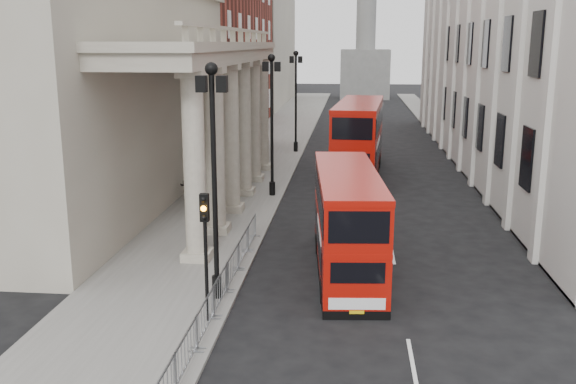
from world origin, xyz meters
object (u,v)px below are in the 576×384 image
object	(u,v)px
lamp_post_mid	(272,115)
bus_far	(359,137)
pedestrian_b	(187,186)
lamp_post_south	(214,167)
traffic_light	(205,234)
pedestrian_a	(216,204)
lamp_post_north	(296,94)
bus_near	(347,220)
pedestrian_c	(236,172)

from	to	relation	value
lamp_post_mid	bus_far	world-z (taller)	lamp_post_mid
bus_far	pedestrian_b	bearing A→B (deg)	-133.03
bus_far	pedestrian_b	size ratio (longest dim) A/B	7.10
lamp_post_south	traffic_light	world-z (taller)	lamp_post_south
lamp_post_south	pedestrian_b	xyz separation A→B (m)	(-4.75, 14.20, -3.95)
traffic_light	pedestrian_a	world-z (taller)	traffic_light
lamp_post_mid	pedestrian_a	bearing A→B (deg)	-109.51
bus_far	pedestrian_a	size ratio (longest dim) A/B	6.57
lamp_post_north	pedestrian_a	distance (m)	22.48
lamp_post_south	traffic_light	size ratio (longest dim) A/B	1.93
bus_near	pedestrian_c	bearing A→B (deg)	110.96
lamp_post_south	traffic_light	bearing A→B (deg)	-87.16
lamp_post_mid	lamp_post_north	world-z (taller)	same
lamp_post_south	pedestrian_c	bearing A→B (deg)	98.09
pedestrian_b	pedestrian_a	bearing A→B (deg)	120.87
lamp_post_mid	bus_far	xyz separation A→B (m)	(5.17, 7.27, -2.25)
bus_far	pedestrian_a	distance (m)	15.28
pedestrian_a	lamp_post_north	bearing A→B (deg)	83.57
lamp_post_south	lamp_post_north	xyz separation A→B (m)	(0.00, 32.00, 0.00)
bus_near	bus_far	xyz separation A→B (m)	(0.59, 19.78, 0.51)
bus_near	bus_far	bearing A→B (deg)	83.34
traffic_light	bus_near	world-z (taller)	traffic_light
lamp_post_mid	pedestrian_b	xyz separation A→B (m)	(-4.75, -1.80, -3.95)
bus_near	pedestrian_a	world-z (taller)	bus_near
traffic_light	pedestrian_b	xyz separation A→B (m)	(-4.85, 16.22, -2.14)
traffic_light	pedestrian_a	bearing A→B (deg)	100.60
traffic_light	pedestrian_c	xyz separation A→B (m)	(-2.70, 20.29, -2.08)
lamp_post_north	pedestrian_c	world-z (taller)	lamp_post_north
lamp_post_north	pedestrian_a	size ratio (longest dim) A/B	4.56
lamp_post_mid	bus_far	size ratio (longest dim) A/B	0.69
lamp_post_mid	pedestrian_c	bearing A→B (deg)	138.88
traffic_light	pedestrian_b	size ratio (longest dim) A/B	2.55
lamp_post_south	lamp_post_mid	size ratio (longest dim) A/B	1.00
pedestrian_a	pedestrian_b	size ratio (longest dim) A/B	1.08
lamp_post_mid	bus_far	distance (m)	9.20
pedestrian_a	pedestrian_c	world-z (taller)	pedestrian_a
lamp_post_north	bus_far	distance (m)	10.39
lamp_post_north	bus_near	xyz separation A→B (m)	(4.59, -28.51, -2.76)
lamp_post_mid	bus_far	bearing A→B (deg)	54.58
lamp_post_mid	pedestrian_c	size ratio (longest dim) A/B	4.60
lamp_post_south	lamp_post_mid	world-z (taller)	same
lamp_post_north	pedestrian_a	xyz separation A→B (m)	(-2.14, -22.04, -3.88)
pedestrian_a	pedestrian_c	xyz separation A→B (m)	(-0.46, 8.31, -0.01)
pedestrian_a	bus_far	bearing A→B (deg)	60.34
traffic_light	lamp_post_north	bearing A→B (deg)	90.17
bus_far	pedestrian_b	distance (m)	13.55
lamp_post_north	traffic_light	world-z (taller)	lamp_post_north
bus_far	pedestrian_a	world-z (taller)	bus_far
lamp_post_north	bus_near	distance (m)	29.00
pedestrian_a	pedestrian_c	distance (m)	8.32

